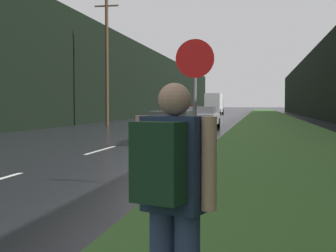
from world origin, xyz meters
The scene contains 14 objects.
grass_verge centered at (6.51, 40.00, 0.01)m, with size 6.00×240.00×0.02m, color #386028.
lane_stripe_c centered at (0.00, 14.48, 0.00)m, with size 0.12×3.00×0.01m, color silver.
lane_stripe_d centered at (0.00, 21.48, 0.00)m, with size 0.12×3.00×0.01m, color silver.
lane_stripe_e centered at (0.00, 28.48, 0.00)m, with size 0.12×3.00×0.01m, color silver.
lane_stripe_f centered at (0.00, 35.48, 0.00)m, with size 0.12×3.00×0.01m, color silver.
treeline_far_side centered at (-9.51, 50.00, 4.39)m, with size 2.00×140.00×8.78m, color black.
treeline_near_side centered at (12.51, 50.00, 4.10)m, with size 2.00×140.00×8.20m, color black.
utility_pole_far centered at (-5.70, 32.18, 4.77)m, with size 1.80×0.24×9.27m.
stop_sign centered at (4.16, 7.71, 1.71)m, with size 0.71×0.07×2.75m.
hitchhiker_with_backpack centered at (4.78, 2.17, 0.97)m, with size 0.56×0.50×1.69m.
car_passing_near centered at (1.75, 17.91, 0.67)m, with size 1.96×4.01×1.30m.
car_passing_far centered at (1.75, 28.52, 0.75)m, with size 2.04×4.53×1.44m.
car_oncoming centered at (-1.75, 46.10, 0.79)m, with size 2.02×4.64×1.57m.
delivery_truck centered at (-1.75, 73.78, 1.75)m, with size 2.50×8.00×3.33m.
Camera 1 is at (5.33, -0.75, 1.55)m, focal length 50.00 mm.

